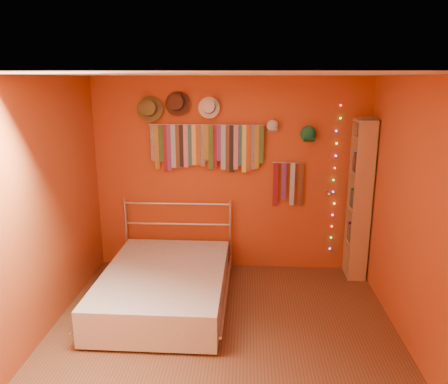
% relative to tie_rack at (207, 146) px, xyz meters
% --- Properties ---
extents(ground, '(3.50, 3.50, 0.00)m').
position_rel_tie_rack_xyz_m(ground, '(0.29, -1.68, -1.65)').
color(ground, '#5A301F').
rests_on(ground, ground).
extents(back_wall, '(3.50, 0.02, 2.50)m').
position_rel_tie_rack_xyz_m(back_wall, '(0.29, 0.07, -0.40)').
color(back_wall, '#A03E19').
rests_on(back_wall, ground).
extents(right_wall, '(0.02, 3.50, 2.50)m').
position_rel_tie_rack_xyz_m(right_wall, '(2.04, -1.68, -0.40)').
color(right_wall, '#A03E19').
rests_on(right_wall, ground).
extents(left_wall, '(0.02, 3.50, 2.50)m').
position_rel_tie_rack_xyz_m(left_wall, '(-1.46, -1.68, -0.40)').
color(left_wall, '#A03E19').
rests_on(left_wall, ground).
extents(ceiling, '(3.50, 3.50, 0.02)m').
position_rel_tie_rack_xyz_m(ceiling, '(0.29, -1.68, 0.85)').
color(ceiling, white).
rests_on(ceiling, back_wall).
extents(tie_rack, '(1.45, 0.03, 0.61)m').
position_rel_tie_rack_xyz_m(tie_rack, '(0.00, 0.00, 0.00)').
color(tie_rack, silver).
rests_on(tie_rack, back_wall).
extents(small_tie_rack, '(0.40, 0.03, 0.57)m').
position_rel_tie_rack_xyz_m(small_tie_rack, '(1.03, 0.00, -0.46)').
color(small_tie_rack, silver).
rests_on(small_tie_rack, back_wall).
extents(fedora_olive, '(0.32, 0.17, 0.32)m').
position_rel_tie_rack_xyz_m(fedora_olive, '(-0.71, -0.03, 0.46)').
color(fedora_olive, brown).
rests_on(fedora_olive, back_wall).
extents(fedora_brown, '(0.30, 0.16, 0.30)m').
position_rel_tie_rack_xyz_m(fedora_brown, '(-0.36, -0.03, 0.53)').
color(fedora_brown, '#432418').
rests_on(fedora_brown, back_wall).
extents(fedora_white, '(0.26, 0.14, 0.26)m').
position_rel_tie_rack_xyz_m(fedora_white, '(0.03, -0.03, 0.48)').
color(fedora_white, silver).
rests_on(fedora_white, back_wall).
extents(cap_white, '(0.16, 0.20, 0.16)m').
position_rel_tie_rack_xyz_m(cap_white, '(0.82, 0.01, 0.25)').
color(cap_white, silver).
rests_on(cap_white, back_wall).
extents(cap_green, '(0.19, 0.24, 0.19)m').
position_rel_tie_rack_xyz_m(cap_green, '(1.26, 0.01, 0.15)').
color(cap_green, '#186F43').
rests_on(cap_green, back_wall).
extents(fairy_lights, '(0.06, 0.02, 1.89)m').
position_rel_tie_rack_xyz_m(fairy_lights, '(1.62, 0.03, -0.43)').
color(fairy_lights, '#FF3333').
rests_on(fairy_lights, back_wall).
extents(reading_lamp, '(0.06, 0.27, 0.08)m').
position_rel_tie_rack_xyz_m(reading_lamp, '(1.53, -0.15, -0.56)').
color(reading_lamp, silver).
rests_on(reading_lamp, back_wall).
extents(bookshelf, '(0.25, 0.34, 2.00)m').
position_rel_tie_rack_xyz_m(bookshelf, '(1.95, -0.15, -0.63)').
color(bookshelf, '#A7804B').
rests_on(bookshelf, ground).
extents(bed, '(1.43, 1.95, 0.94)m').
position_rel_tie_rack_xyz_m(bed, '(-0.39, -1.02, -1.43)').
color(bed, silver).
rests_on(bed, ground).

